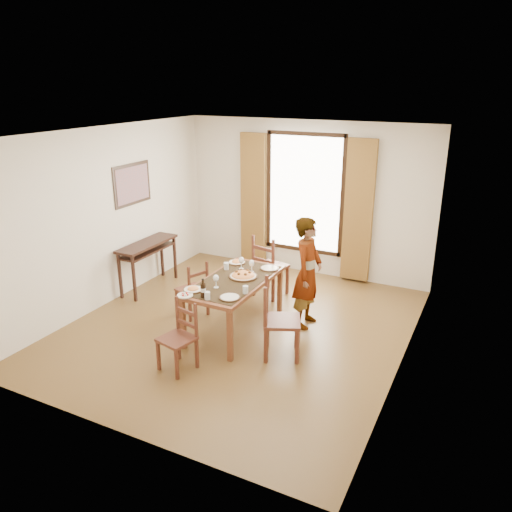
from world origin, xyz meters
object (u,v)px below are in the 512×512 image
at_px(dining_table, 235,285).
at_px(man, 308,273).
at_px(console_table, 147,249).
at_px(pasta_platter, 243,274).

bearing_deg(dining_table, man, 35.65).
distance_m(console_table, dining_table, 2.12).
bearing_deg(man, pasta_platter, 120.61).
height_order(man, pasta_platter, man).
distance_m(dining_table, man, 1.03).
bearing_deg(console_table, man, -1.61).
relative_size(console_table, dining_table, 0.73).
distance_m(console_table, man, 2.85).
xyz_separation_m(man, pasta_platter, (-0.77, -0.47, 0.01)).
xyz_separation_m(console_table, man, (2.84, -0.08, 0.11)).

